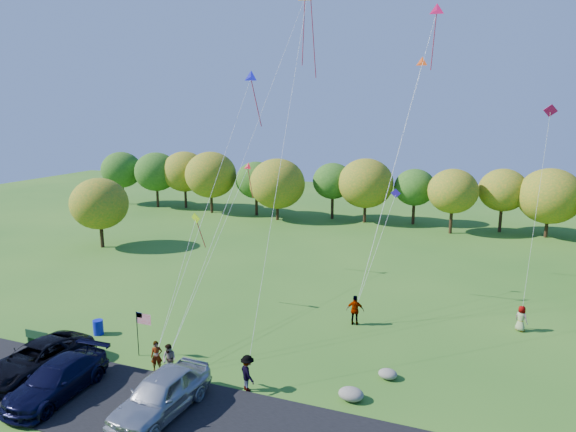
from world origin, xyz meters
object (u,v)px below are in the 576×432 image
minivan_silver (161,394)px  flyer_c (247,373)px  minivan_dark (37,359)px  flyer_d (355,310)px  flyer_a (157,356)px  park_bench (38,337)px  flyer_e (521,318)px  trash_barrel (98,327)px  minivan_navy (57,379)px  flyer_b (169,359)px

minivan_silver → flyer_c: size_ratio=3.04×
flyer_c → minivan_dark: bearing=53.5°
minivan_silver → flyer_d: minivan_silver is taller
flyer_a → park_bench: bearing=147.8°
minivan_silver → flyer_a: minivan_silver is taller
park_bench → flyer_e: bearing=24.6°
flyer_e → trash_barrel: 26.05m
flyer_a → flyer_e: bearing=2.1°
flyer_a → flyer_c: 5.27m
minivan_navy → minivan_silver: bearing=3.6°
flyer_c → flyer_e: bearing=-95.8°
trash_barrel → flyer_c: bearing=-12.3°
minivan_dark → flyer_c: flyer_c is taller
flyer_b → park_bench: size_ratio=0.98×
flyer_e → flyer_b: bearing=71.2°
flyer_d → park_bench: (-16.52, -9.55, -0.49)m
flyer_c → park_bench: flyer_c is taller
minivan_navy → flyer_b: size_ratio=3.48×
minivan_silver → flyer_e: bearing=48.6°
flyer_e → trash_barrel: bearing=57.9°
flyer_c → flyer_a: bearing=40.3°
trash_barrel → flyer_d: bearing=26.4°
minivan_navy → flyer_e: minivan_navy is taller
minivan_silver → park_bench: minivan_silver is taller
flyer_b → trash_barrel: flyer_b is taller
park_bench → trash_barrel: (2.24, 2.46, -0.03)m
minivan_dark → minivan_silver: size_ratio=1.04×
minivan_navy → trash_barrel: 6.95m
flyer_b → trash_barrel: bearing=164.3°
minivan_silver → flyer_e: 22.01m
flyer_a → flyer_c: size_ratio=0.90×
minivan_dark → flyer_d: (13.81, 12.09, 0.10)m
minivan_silver → park_bench: 11.28m
minivan_silver → flyer_a: bearing=131.6°
minivan_silver → flyer_d: (5.73, 12.79, -0.04)m
minivan_dark → flyer_e: bearing=36.5°
flyer_b → flyer_e: bearing=39.8°
flyer_b → flyer_c: bearing=4.2°
flyer_e → park_bench: bearing=60.8°
minivan_navy → minivan_silver: minivan_silver is taller
flyer_b → flyer_c: size_ratio=0.88×
flyer_a → flyer_b: (0.78, 0.00, -0.02)m
trash_barrel → minivan_dark: bearing=-84.6°
minivan_dark → flyer_b: bearing=26.1°
park_bench → flyer_c: bearing=-0.6°
flyer_b → flyer_c: 4.49m
minivan_navy → trash_barrel: bearing=114.0°
flyer_b → flyer_d: bearing=56.1°
flyer_b → minivan_dark: bearing=-153.9°
minivan_dark → flyer_b: minivan_dark is taller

